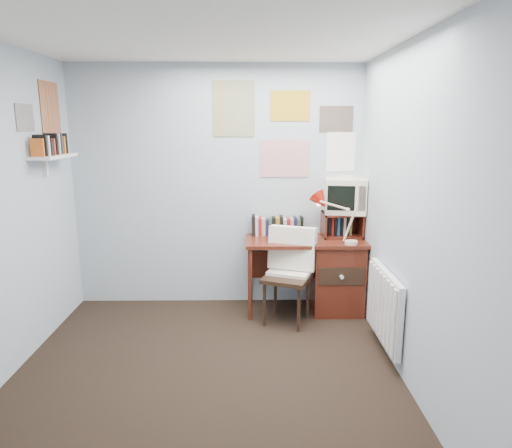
% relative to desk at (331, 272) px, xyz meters
% --- Properties ---
extents(ground, '(3.50, 3.50, 0.00)m').
position_rel_desk_xyz_m(ground, '(-1.17, -1.48, -0.41)').
color(ground, black).
rests_on(ground, ground).
extents(back_wall, '(3.00, 0.02, 2.50)m').
position_rel_desk_xyz_m(back_wall, '(-1.17, 0.27, 0.84)').
color(back_wall, '#A2B1BA').
rests_on(back_wall, ground).
extents(right_wall, '(0.02, 3.50, 2.50)m').
position_rel_desk_xyz_m(right_wall, '(0.33, -1.48, 0.84)').
color(right_wall, '#A2B1BA').
rests_on(right_wall, ground).
extents(ceiling, '(3.00, 3.50, 0.02)m').
position_rel_desk_xyz_m(ceiling, '(-1.17, -1.48, 2.09)').
color(ceiling, white).
rests_on(ceiling, back_wall).
extents(desk, '(1.20, 0.55, 0.76)m').
position_rel_desk_xyz_m(desk, '(0.00, 0.00, 0.00)').
color(desk, '#582014').
rests_on(desk, ground).
extents(desk_chair, '(0.59, 0.58, 0.90)m').
position_rel_desk_xyz_m(desk_chair, '(-0.48, -0.30, 0.04)').
color(desk_chair, black).
rests_on(desk_chair, ground).
extents(desk_lamp, '(0.38, 0.35, 0.45)m').
position_rel_desk_xyz_m(desk_lamp, '(0.15, -0.20, 0.58)').
color(desk_lamp, '#AC170B').
rests_on(desk_lamp, desk).
extents(tv_riser, '(0.40, 0.30, 0.25)m').
position_rel_desk_xyz_m(tv_riser, '(0.12, 0.11, 0.48)').
color(tv_riser, '#582014').
rests_on(tv_riser, desk).
extents(crt_tv, '(0.46, 0.44, 0.38)m').
position_rel_desk_xyz_m(crt_tv, '(0.15, 0.13, 0.80)').
color(crt_tv, beige).
rests_on(crt_tv, tv_riser).
extents(book_row, '(0.60, 0.14, 0.22)m').
position_rel_desk_xyz_m(book_row, '(-0.51, 0.18, 0.46)').
color(book_row, '#582014').
rests_on(book_row, desk).
extents(radiator, '(0.09, 0.80, 0.60)m').
position_rel_desk_xyz_m(radiator, '(0.29, -0.93, 0.01)').
color(radiator, white).
rests_on(radiator, right_wall).
extents(wall_shelf, '(0.20, 0.62, 0.24)m').
position_rel_desk_xyz_m(wall_shelf, '(-2.57, -0.38, 1.21)').
color(wall_shelf, white).
rests_on(wall_shelf, left_wall).
extents(posters_back, '(1.20, 0.01, 0.90)m').
position_rel_desk_xyz_m(posters_back, '(-0.47, 0.26, 1.44)').
color(posters_back, white).
rests_on(posters_back, back_wall).
extents(posters_left, '(0.01, 0.70, 0.60)m').
position_rel_desk_xyz_m(posters_left, '(-2.67, -0.38, 1.59)').
color(posters_left, white).
rests_on(posters_left, left_wall).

